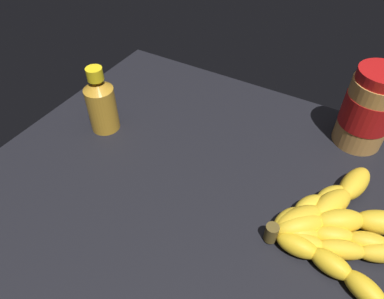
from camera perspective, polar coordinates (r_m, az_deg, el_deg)
name	(u,v)px	position (r cm, az deg, el deg)	size (l,w,h in cm)	color
ground_plane	(208,196)	(62.57, 2.58, -7.48)	(78.49, 66.17, 4.42)	black
banana_bunch	(331,225)	(58.08, 21.48, -11.31)	(19.61, 24.69, 3.80)	yellow
peanut_butter_jar	(369,109)	(71.74, 26.65, 5.85)	(9.22, 9.22, 15.57)	#BF8442
honey_bottle	(101,103)	(70.66, -14.47, 7.30)	(5.66, 5.66, 13.60)	gold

